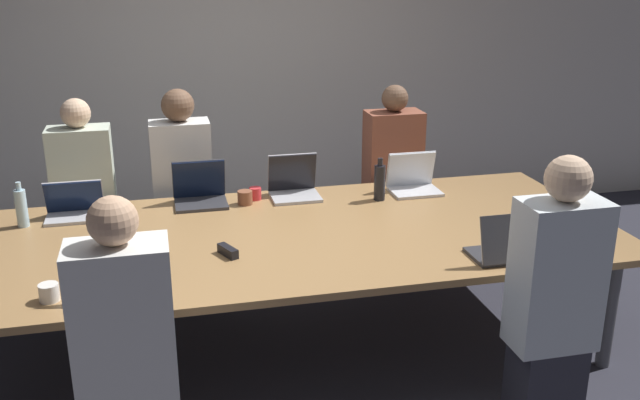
% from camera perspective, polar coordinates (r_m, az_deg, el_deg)
% --- Properties ---
extents(ground_plane, '(24.00, 24.00, 0.00)m').
position_cam_1_polar(ground_plane, '(4.39, -2.69, -11.61)').
color(ground_plane, '#2D2D38').
extents(curtain_wall, '(12.00, 0.06, 2.80)m').
position_cam_1_polar(curtain_wall, '(6.02, -6.90, 10.87)').
color(curtain_wall, beige).
rests_on(curtain_wall, ground_plane).
extents(conference_table, '(3.82, 1.60, 0.73)m').
position_cam_1_polar(conference_table, '(4.08, -2.84, -3.27)').
color(conference_table, '#9E7547').
rests_on(conference_table, ground_plane).
extents(laptop_far_left, '(0.34, 0.23, 0.23)m').
position_cam_1_polar(laptop_far_left, '(4.54, -19.05, -0.52)').
color(laptop_far_left, '#B7B7BC').
rests_on(laptop_far_left, conference_table).
extents(person_far_left, '(0.40, 0.24, 1.37)m').
position_cam_1_polar(person_far_left, '(5.01, -18.24, -0.29)').
color(person_far_left, '#2D2D38').
rests_on(person_far_left, ground_plane).
extents(cup_far_left, '(0.08, 0.08, 0.10)m').
position_cam_1_polar(cup_far_left, '(4.46, -15.85, -0.73)').
color(cup_far_left, brown).
rests_on(cup_far_left, conference_table).
extents(bottle_far_left, '(0.07, 0.07, 0.27)m').
position_cam_1_polar(bottle_far_left, '(4.48, -22.78, -0.56)').
color(bottle_far_left, '#ADD1E0').
rests_on(bottle_far_left, conference_table).
extents(laptop_far_right, '(0.33, 0.26, 0.26)m').
position_cam_1_polar(laptop_far_right, '(4.81, 7.44, 1.58)').
color(laptop_far_right, silver).
rests_on(laptop_far_right, conference_table).
extents(person_far_right, '(0.40, 0.24, 1.37)m').
position_cam_1_polar(person_far_right, '(5.26, 5.79, 1.50)').
color(person_far_right, '#2D2D38').
rests_on(person_far_right, ground_plane).
extents(bottle_far_right, '(0.07, 0.07, 0.28)m').
position_cam_1_polar(bottle_far_right, '(4.60, 4.79, 1.45)').
color(bottle_far_right, black).
rests_on(bottle_far_right, conference_table).
extents(laptop_far_midleft, '(0.33, 0.27, 0.28)m').
position_cam_1_polar(laptop_far_midleft, '(4.60, -9.58, 0.69)').
color(laptop_far_midleft, '#333338').
rests_on(laptop_far_midleft, conference_table).
extents(person_far_midleft, '(0.40, 0.24, 1.40)m').
position_cam_1_polar(person_far_midleft, '(5.01, -10.88, 0.61)').
color(person_far_midleft, '#2D2D38').
rests_on(person_far_midleft, ground_plane).
extents(cup_far_midleft, '(0.09, 0.09, 0.09)m').
position_cam_1_polar(cup_far_midleft, '(4.55, -6.02, 0.19)').
color(cup_far_midleft, brown).
rests_on(cup_far_midleft, conference_table).
extents(laptop_far_center, '(0.32, 0.28, 0.28)m').
position_cam_1_polar(laptop_far_center, '(4.68, -2.12, 1.26)').
color(laptop_far_center, '#B7B7BC').
rests_on(laptop_far_center, conference_table).
extents(cup_far_center, '(0.08, 0.08, 0.08)m').
position_cam_1_polar(cup_far_center, '(4.63, -5.20, 0.52)').
color(cup_far_center, red).
rests_on(cup_far_center, conference_table).
extents(laptop_near_right, '(0.32, 0.26, 0.26)m').
position_cam_1_polar(laptop_near_right, '(3.81, 14.58, -3.64)').
color(laptop_near_right, '#333338').
rests_on(laptop_near_right, conference_table).
extents(person_near_right, '(0.40, 0.24, 1.40)m').
position_cam_1_polar(person_near_right, '(3.58, 18.20, -7.74)').
color(person_near_right, '#2D2D38').
rests_on(person_near_right, ground_plane).
extents(cup_near_right, '(0.07, 0.07, 0.09)m').
position_cam_1_polar(cup_near_right, '(3.94, 17.70, -3.63)').
color(cup_near_right, '#232328').
rests_on(cup_near_right, conference_table).
extents(bottle_near_right, '(0.08, 0.08, 0.22)m').
position_cam_1_polar(bottle_near_right, '(4.07, 16.79, -2.09)').
color(bottle_near_right, '#ADD1E0').
rests_on(bottle_near_right, conference_table).
extents(laptop_near_left, '(0.36, 0.23, 0.23)m').
position_cam_1_polar(laptop_near_left, '(3.45, -16.19, -6.36)').
color(laptop_near_left, '#B7B7BC').
rests_on(laptop_near_left, conference_table).
extents(person_near_left, '(0.40, 0.24, 1.38)m').
position_cam_1_polar(person_near_left, '(3.07, -15.20, -12.43)').
color(person_near_left, '#2D2D38').
rests_on(person_near_left, ground_plane).
extents(cup_near_left, '(0.09, 0.09, 0.08)m').
position_cam_1_polar(cup_near_left, '(3.51, -20.86, -6.93)').
color(cup_near_left, white).
rests_on(cup_near_left, conference_table).
extents(stapler, '(0.10, 0.15, 0.05)m').
position_cam_1_polar(stapler, '(3.79, -7.38, -4.08)').
color(stapler, black).
rests_on(stapler, conference_table).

